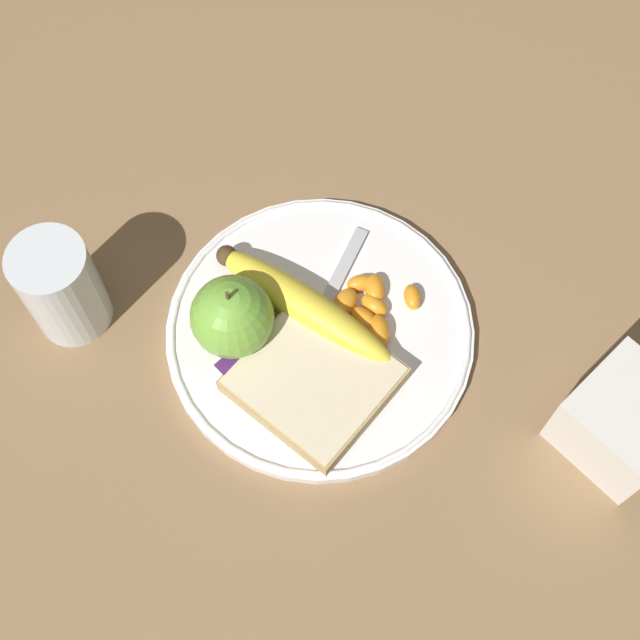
# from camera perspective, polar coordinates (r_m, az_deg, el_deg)

# --- Properties ---
(ground_plane) EXTENTS (3.00, 3.00, 0.00)m
(ground_plane) POSITION_cam_1_polar(r_m,az_deg,el_deg) (0.82, -0.00, -0.95)
(ground_plane) COLOR olive
(plate) EXTENTS (0.28, 0.28, 0.01)m
(plate) POSITION_cam_1_polar(r_m,az_deg,el_deg) (0.82, -0.00, -0.72)
(plate) COLOR white
(plate) RESTS_ON ground_plane
(juice_glass) EXTENTS (0.07, 0.07, 0.11)m
(juice_glass) POSITION_cam_1_polar(r_m,az_deg,el_deg) (0.82, -16.17, 1.91)
(juice_glass) COLOR silver
(juice_glass) RESTS_ON ground_plane
(apple) EXTENTS (0.07, 0.07, 0.08)m
(apple) POSITION_cam_1_polar(r_m,az_deg,el_deg) (0.78, -5.65, 0.20)
(apple) COLOR #72B23D
(apple) RESTS_ON plate
(banana) EXTENTS (0.20, 0.07, 0.04)m
(banana) POSITION_cam_1_polar(r_m,az_deg,el_deg) (0.80, -1.16, 0.97)
(banana) COLOR yellow
(banana) RESTS_ON plate
(bread_slice) EXTENTS (0.14, 0.13, 0.02)m
(bread_slice) POSITION_cam_1_polar(r_m,az_deg,el_deg) (0.78, -0.38, -3.81)
(bread_slice) COLOR tan
(bread_slice) RESTS_ON plate
(fork) EXTENTS (0.08, 0.17, 0.00)m
(fork) POSITION_cam_1_polar(r_m,az_deg,el_deg) (0.81, -0.14, 0.08)
(fork) COLOR #B2B2B7
(fork) RESTS_ON plate
(jam_packet) EXTENTS (0.04, 0.04, 0.02)m
(jam_packet) POSITION_cam_1_polar(r_m,az_deg,el_deg) (0.79, -4.70, -3.41)
(jam_packet) COLOR white
(jam_packet) RESTS_ON plate
(orange_segment_0) EXTENTS (0.03, 0.04, 0.02)m
(orange_segment_0) POSITION_cam_1_polar(r_m,az_deg,el_deg) (0.81, 1.81, 0.81)
(orange_segment_0) COLOR orange
(orange_segment_0) RESTS_ON plate
(orange_segment_1) EXTENTS (0.03, 0.03, 0.01)m
(orange_segment_1) POSITION_cam_1_polar(r_m,az_deg,el_deg) (0.83, 2.61, 2.38)
(orange_segment_1) COLOR orange
(orange_segment_1) RESTS_ON plate
(orange_segment_2) EXTENTS (0.03, 0.02, 0.02)m
(orange_segment_2) POSITION_cam_1_polar(r_m,az_deg,el_deg) (0.82, 3.48, 0.96)
(orange_segment_2) COLOR orange
(orange_segment_2) RESTS_ON plate
(orange_segment_3) EXTENTS (0.03, 0.02, 0.02)m
(orange_segment_3) POSITION_cam_1_polar(r_m,az_deg,el_deg) (0.81, 2.88, 0.00)
(orange_segment_3) COLOR orange
(orange_segment_3) RESTS_ON plate
(orange_segment_4) EXTENTS (0.03, 0.03, 0.02)m
(orange_segment_4) POSITION_cam_1_polar(r_m,az_deg,el_deg) (0.82, 3.53, 2.02)
(orange_segment_4) COLOR orange
(orange_segment_4) RESTS_ON plate
(orange_segment_5) EXTENTS (0.04, 0.04, 0.02)m
(orange_segment_5) POSITION_cam_1_polar(r_m,az_deg,el_deg) (0.80, 3.75, -0.76)
(orange_segment_5) COLOR orange
(orange_segment_5) RESTS_ON plate
(orange_segment_6) EXTENTS (0.03, 0.03, 0.01)m
(orange_segment_6) POSITION_cam_1_polar(r_m,az_deg,el_deg) (0.82, 5.93, 1.48)
(orange_segment_6) COLOR orange
(orange_segment_6) RESTS_ON plate
(condiment_caddy) EXTENTS (0.09, 0.09, 0.07)m
(condiment_caddy) POSITION_cam_1_polar(r_m,az_deg,el_deg) (0.79, 18.83, -6.16)
(condiment_caddy) COLOR silver
(condiment_caddy) RESTS_ON ground_plane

